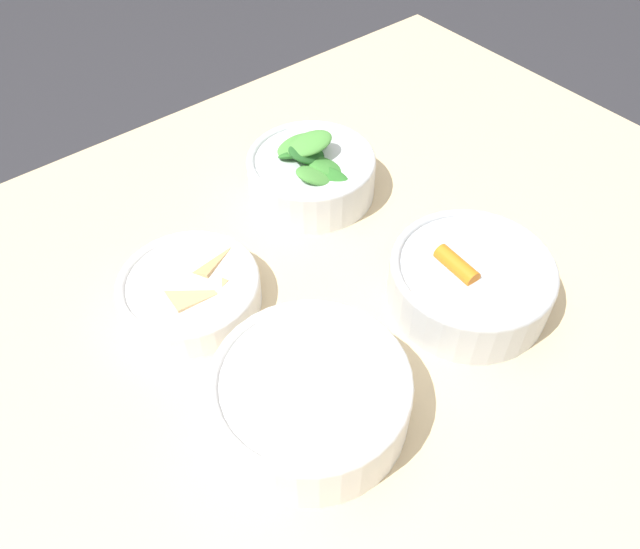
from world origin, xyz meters
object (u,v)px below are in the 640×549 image
at_px(bowl_beans_hotdog, 310,397).
at_px(bowl_cookies, 190,289).
at_px(bowl_greens, 311,171).
at_px(bowl_carrots, 469,281).

relative_size(bowl_beans_hotdog, bowl_cookies, 1.20).
distance_m(bowl_greens, bowl_beans_hotdog, 0.32).
xyz_separation_m(bowl_carrots, bowl_greens, (0.02, -0.24, 0.00)).
height_order(bowl_greens, bowl_cookies, bowl_greens).
bearing_deg(bowl_carrots, bowl_cookies, -38.46).
bearing_deg(bowl_greens, bowl_carrots, 93.97).
bearing_deg(bowl_carrots, bowl_greens, -86.03).
relative_size(bowl_greens, bowl_beans_hotdog, 0.88).
height_order(bowl_greens, bowl_beans_hotdog, bowl_greens).
height_order(bowl_carrots, bowl_cookies, bowl_carrots).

